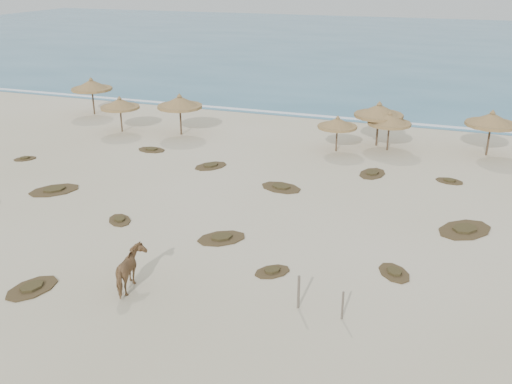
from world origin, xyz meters
TOP-DOWN VIEW (x-y plane):
  - ground at (0.00, 0.00)m, footprint 160.00×160.00m
  - ocean at (0.00, 75.00)m, footprint 200.00×100.00m
  - foam_line at (0.00, 26.00)m, footprint 70.00×0.60m
  - palapa_0 at (-18.28, 20.31)m, footprint 4.32×4.32m
  - palapa_1 at (-13.18, 16.42)m, footprint 3.57×3.57m
  - palapa_2 at (-8.61, 17.21)m, footprint 4.32×4.32m
  - palapa_3 at (3.09, 17.07)m, footprint 3.46×3.46m
  - palapa_4 at (5.47, 19.28)m, footprint 3.62×3.62m
  - palapa_5 at (6.33, 18.44)m, footprint 3.28×3.28m
  - palapa_6 at (12.67, 19.50)m, footprint 3.80×3.80m
  - horse at (-0.65, -3.00)m, footprint 1.34×2.10m
  - fence_post_near at (5.79, -2.10)m, footprint 0.12×0.12m
  - fence_post_far at (7.45, -2.27)m, footprint 0.09×0.09m
  - scrub_1 at (-10.18, 4.59)m, footprint 3.17×3.26m
  - scrub_2 at (-4.56, 2.33)m, footprint 1.85×1.86m
  - scrub_3 at (1.63, 9.22)m, footprint 2.74×2.13m
  - scrub_4 at (8.82, 1.61)m, footprint 1.89×2.06m
  - scrub_5 at (11.49, 6.87)m, footprint 3.38×3.54m
  - scrub_6 at (-8.76, 13.01)m, footprint 2.00×1.35m
  - scrub_7 at (6.13, 13.26)m, footprint 1.86×2.46m
  - scrub_8 at (-15.55, 8.57)m, footprint 1.64×1.64m
  - scrub_9 at (0.95, 2.17)m, footprint 2.72×2.62m
  - scrub_10 at (10.56, 13.48)m, footprint 1.79×1.37m
  - scrub_11 at (-4.33, -4.32)m, footprint 1.97×2.48m
  - scrub_12 at (4.10, 0.04)m, footprint 1.81×1.84m
  - scrub_13 at (-3.61, 11.28)m, footprint 2.40×2.59m

SIDE VIEW (x-z plane):
  - ground at x=0.00m, z-range 0.00..0.00m
  - ocean at x=0.00m, z-range 0.00..0.01m
  - foam_line at x=0.00m, z-range 0.00..0.01m
  - scrub_4 at x=8.82m, z-range -0.03..0.13m
  - scrub_5 at x=11.49m, z-range -0.03..0.13m
  - scrub_6 at x=-8.76m, z-range -0.03..0.13m
  - scrub_8 at x=-15.55m, z-range -0.03..0.13m
  - scrub_10 at x=10.56m, z-range -0.03..0.13m
  - scrub_12 at x=4.10m, z-range -0.03..0.13m
  - scrub_1 at x=-10.18m, z-range -0.03..0.13m
  - scrub_2 at x=-4.56m, z-range -0.03..0.13m
  - scrub_3 at x=1.63m, z-range -0.03..0.13m
  - scrub_7 at x=6.13m, z-range -0.03..0.13m
  - scrub_9 at x=0.95m, z-range -0.03..0.13m
  - scrub_11 at x=-4.33m, z-range -0.03..0.13m
  - scrub_13 at x=-3.61m, z-range -0.03..0.13m
  - fence_post_far at x=7.45m, z-range 0.00..1.11m
  - fence_post_near at x=5.79m, z-range 0.00..1.33m
  - horse at x=-0.65m, z-range 0.00..1.64m
  - palapa_3 at x=3.09m, z-range 0.68..3.15m
  - palapa_5 at x=6.33m, z-range 0.75..3.46m
  - palapa_1 at x=-13.18m, z-range 0.75..3.47m
  - palapa_6 at x=12.67m, z-range 0.85..3.93m
  - palapa_2 at x=-8.61m, z-range 0.85..3.94m
  - palapa_0 at x=-18.28m, z-range 0.86..3.98m
  - palapa_4 at x=5.47m, z-range 0.87..4.00m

